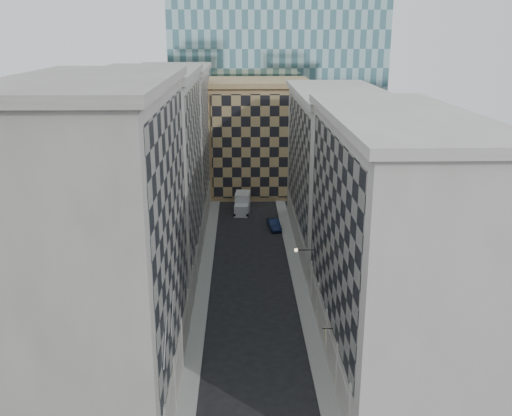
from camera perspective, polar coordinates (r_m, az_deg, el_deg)
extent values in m
cube|color=gray|center=(63.28, -5.24, -7.46)|extent=(1.50, 100.00, 0.15)
cube|color=gray|center=(63.47, 4.34, -7.36)|extent=(1.50, 100.00, 0.15)
cube|color=gray|center=(42.34, -15.02, -4.11)|extent=(10.00, 22.00, 23.00)
cube|color=gray|center=(40.96, -8.52, -2.18)|extent=(0.25, 19.36, 18.00)
cube|color=gray|center=(46.02, -7.97, -15.68)|extent=(0.45, 21.12, 3.20)
cube|color=gray|center=(39.70, -16.37, 12.04)|extent=(10.80, 22.80, 0.70)
cylinder|color=gray|center=(43.43, -8.61, -16.99)|extent=(0.90, 0.90, 4.40)
cylinder|color=gray|center=(48.04, -7.83, -13.29)|extent=(0.90, 0.90, 4.40)
cylinder|color=gray|center=(52.82, -7.22, -10.26)|extent=(0.90, 0.90, 4.40)
cube|color=#98958D|center=(63.07, -10.58, 2.78)|extent=(10.00, 22.00, 22.00)
cube|color=gray|center=(62.14, -6.19, 4.18)|extent=(0.25, 19.36, 17.00)
cube|color=#98958D|center=(65.48, -5.96, -5.15)|extent=(0.45, 21.12, 3.20)
cube|color=#98958D|center=(61.27, -11.18, 13.10)|extent=(10.80, 22.80, 0.70)
cylinder|color=#98958D|center=(57.73, -6.71, -7.73)|extent=(0.90, 0.90, 4.40)
cylinder|color=#98958D|center=(62.73, -6.29, -5.60)|extent=(0.90, 0.90, 4.40)
cylinder|color=#98958D|center=(67.82, -5.93, -3.79)|extent=(0.90, 0.90, 4.40)
cylinder|color=#98958D|center=(72.96, -5.63, -2.23)|extent=(0.90, 0.90, 4.40)
cube|color=gray|center=(84.45, -8.35, 6.22)|extent=(10.00, 22.00, 21.00)
cube|color=gray|center=(83.75, -5.05, 7.28)|extent=(0.25, 19.36, 16.00)
cube|color=gray|center=(86.17, -4.92, 0.46)|extent=(0.45, 21.12, 3.20)
cube|color=gray|center=(83.07, -8.68, 13.58)|extent=(10.80, 22.80, 0.70)
cylinder|color=gray|center=(78.15, -5.37, -0.88)|extent=(0.90, 0.90, 4.40)
cylinder|color=gray|center=(83.38, -5.13, 0.30)|extent=(0.90, 0.90, 4.40)
cylinder|color=gray|center=(88.65, -4.93, 1.35)|extent=(0.90, 0.90, 4.40)
cylinder|color=gray|center=(93.94, -4.75, 2.27)|extent=(0.90, 0.90, 4.40)
cube|color=#AFAAA0|center=(47.04, 13.47, -3.76)|extent=(10.00, 26.00, 20.00)
cube|color=gray|center=(45.51, 7.65, -2.13)|extent=(0.25, 22.88, 15.00)
cube|color=#AFAAA0|center=(49.68, 7.28, -12.96)|extent=(0.45, 24.96, 3.20)
cube|color=#AFAAA0|center=(44.46, 14.41, 8.79)|extent=(10.80, 26.80, 0.70)
cylinder|color=#AFAAA0|center=(40.85, 9.84, -19.55)|extent=(0.90, 0.90, 4.40)
cylinder|color=#AFAAA0|center=(45.03, 8.53, -15.61)|extent=(0.90, 0.90, 4.40)
cylinder|color=#AFAAA0|center=(49.41, 7.49, -12.35)|extent=(0.90, 0.90, 4.40)
cylinder|color=#AFAAA0|center=(53.93, 6.63, -9.62)|extent=(0.90, 0.90, 4.40)
cylinder|color=#AFAAA0|center=(58.56, 5.92, -7.32)|extent=(0.90, 0.90, 4.40)
cube|color=#AFAAA0|center=(72.42, 8.09, 3.56)|extent=(10.00, 28.00, 19.00)
cube|color=gray|center=(71.42, 4.26, 4.73)|extent=(0.25, 24.64, 14.00)
cube|color=#AFAAA0|center=(74.04, 4.16, -2.39)|extent=(0.45, 26.88, 3.20)
cube|color=#AFAAA0|center=(70.74, 8.43, 11.33)|extent=(10.80, 28.80, 0.70)
cube|color=#A58257|center=(96.98, 0.26, 6.93)|extent=(16.00, 14.00, 18.00)
cube|color=tan|center=(90.01, 0.41, 6.11)|extent=(15.20, 0.25, 16.50)
cube|color=#A58257|center=(95.72, 0.27, 12.47)|extent=(16.80, 14.80, 0.80)
cube|color=#2B2521|center=(110.05, -1.04, 10.81)|extent=(6.00, 6.00, 28.00)
cube|color=#2B2521|center=(109.35, -1.08, 18.48)|extent=(7.00, 7.00, 1.40)
cylinder|color=gray|center=(36.72, -9.09, -13.25)|extent=(0.10, 2.33, 2.33)
cylinder|color=gray|center=(40.19, -8.38, -10.36)|extent=(0.10, 2.33, 2.33)
cylinder|color=black|center=(55.57, 4.95, -4.20)|extent=(1.80, 0.08, 0.08)
sphere|color=#FFE5B2|center=(55.47, 4.03, -4.22)|extent=(0.36, 0.36, 0.36)
cube|color=#BDBDBD|center=(85.11, -1.46, -0.23)|extent=(2.24, 2.41, 1.69)
cube|color=#BDBDBD|center=(87.26, -1.35, 0.64)|extent=(2.42, 3.54, 2.91)
cylinder|color=black|center=(84.60, -2.13, -0.65)|extent=(0.35, 0.87, 0.85)
cylinder|color=black|center=(84.47, -0.86, -0.67)|extent=(0.35, 0.87, 0.85)
cylinder|color=black|center=(88.71, -1.89, 0.22)|extent=(0.35, 0.87, 0.85)
cylinder|color=black|center=(88.58, -0.68, 0.20)|extent=(0.35, 0.87, 0.85)
imported|color=#0F1A3A|center=(79.50, 1.81, -1.64)|extent=(1.99, 4.29, 1.36)
cylinder|color=black|center=(45.89, 7.19, -11.88)|extent=(0.91, 0.07, 0.06)
cube|color=beige|center=(46.08, 6.91, -12.38)|extent=(0.07, 0.79, 0.79)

